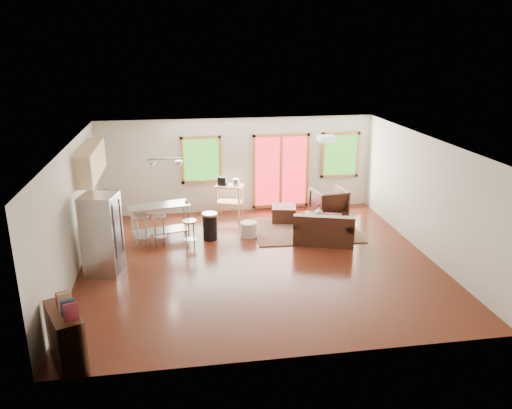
{
  "coord_description": "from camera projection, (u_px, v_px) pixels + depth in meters",
  "views": [
    {
      "loc": [
        -1.59,
        -9.77,
        4.54
      ],
      "look_at": [
        0.0,
        0.3,
        1.2
      ],
      "focal_mm": 35.0,
      "sensor_mm": 36.0,
      "label": 1
    }
  ],
  "objects": [
    {
      "name": "back_wall",
      "position": [
        238.0,
        165.0,
        13.71
      ],
      "size": [
        7.5,
        0.02,
        2.6
      ],
      "primitive_type": "cube",
      "color": "beige",
      "rests_on": "ground"
    },
    {
      "name": "left_wall",
      "position": [
        71.0,
        214.0,
        9.86
      ],
      "size": [
        0.02,
        7.0,
        2.6
      ],
      "primitive_type": "cube",
      "color": "beige",
      "rests_on": "ground"
    },
    {
      "name": "kitchen_cart",
      "position": [
        229.0,
        190.0,
        13.39
      ],
      "size": [
        0.83,
        0.68,
        1.1
      ],
      "rotation": [
        0.0,
        0.0,
        -0.36
      ],
      "color": "tan",
      "rests_on": "floor"
    },
    {
      "name": "french_doors",
      "position": [
        281.0,
        171.0,
        13.9
      ],
      "size": [
        1.6,
        0.05,
        2.1
      ],
      "color": "red",
      "rests_on": "back_wall"
    },
    {
      "name": "front_wall",
      "position": [
        298.0,
        280.0,
        7.12
      ],
      "size": [
        7.5,
        0.02,
        2.6
      ],
      "primitive_type": "cube",
      "color": "beige",
      "rests_on": "ground"
    },
    {
      "name": "bookshelf",
      "position": [
        66.0,
        336.0,
        7.28
      ],
      "size": [
        0.74,
        1.04,
        1.14
      ],
      "rotation": [
        0.0,
        0.0,
        0.42
      ],
      "color": "#3A1F12",
      "rests_on": "floor"
    },
    {
      "name": "floor",
      "position": [
        258.0,
        262.0,
        10.82
      ],
      "size": [
        7.5,
        7.0,
        0.02
      ],
      "primitive_type": "cube",
      "color": "#3A150B",
      "rests_on": "ground"
    },
    {
      "name": "pendant_light",
      "position": [
        166.0,
        163.0,
        11.36
      ],
      "size": [
        0.8,
        0.18,
        0.79
      ],
      "color": "gray",
      "rests_on": "ceiling"
    },
    {
      "name": "rug",
      "position": [
        306.0,
        230.0,
        12.6
      ],
      "size": [
        2.69,
        2.13,
        0.03
      ],
      "primitive_type": "cube",
      "rotation": [
        0.0,
        0.0,
        -0.05
      ],
      "color": "#455635",
      "rests_on": "floor"
    },
    {
      "name": "ottoman",
      "position": [
        284.0,
        214.0,
        13.19
      ],
      "size": [
        0.73,
        0.73,
        0.41
      ],
      "primitive_type": "cube",
      "rotation": [
        0.0,
        0.0,
        -0.19
      ],
      "color": "black",
      "rests_on": "floor"
    },
    {
      "name": "refrigerator",
      "position": [
        102.0,
        235.0,
        10.03
      ],
      "size": [
        0.79,
        0.78,
        1.68
      ],
      "rotation": [
        0.0,
        0.0,
        -0.21
      ],
      "color": "#B7BABC",
      "rests_on": "floor"
    },
    {
      "name": "book",
      "position": [
        327.0,
        211.0,
        12.38
      ],
      "size": [
        0.2,
        0.06,
        0.27
      ],
      "primitive_type": "imported",
      "rotation": [
        0.0,
        0.0,
        0.16
      ],
      "color": "maroon",
      "rests_on": "coffee_table"
    },
    {
      "name": "right_wall",
      "position": [
        427.0,
        196.0,
        10.97
      ],
      "size": [
        0.02,
        7.0,
        2.6
      ],
      "primitive_type": "cube",
      "color": "beige",
      "rests_on": "ground"
    },
    {
      "name": "vase",
      "position": [
        319.0,
        210.0,
        12.49
      ],
      "size": [
        0.22,
        0.23,
        0.32
      ],
      "rotation": [
        0.0,
        0.0,
        0.21
      ],
      "color": "silver",
      "rests_on": "coffee_table"
    },
    {
      "name": "cabinets",
      "position": [
        99.0,
        204.0,
        11.61
      ],
      "size": [
        0.64,
        2.24,
        2.3
      ],
      "color": "tan",
      "rests_on": "floor"
    },
    {
      "name": "window_right",
      "position": [
        340.0,
        155.0,
        14.03
      ],
      "size": [
        1.1,
        0.05,
        1.3
      ],
      "color": "#205916",
      "rests_on": "back_wall"
    },
    {
      "name": "window_left",
      "position": [
        201.0,
        160.0,
        13.45
      ],
      "size": [
        1.1,
        0.05,
        1.3
      ],
      "color": "#205916",
      "rests_on": "back_wall"
    },
    {
      "name": "pouf",
      "position": [
        249.0,
        229.0,
        12.16
      ],
      "size": [
        0.42,
        0.42,
        0.36
      ],
      "primitive_type": "cylinder",
      "rotation": [
        0.0,
        0.0,
        0.02
      ],
      "color": "beige",
      "rests_on": "floor"
    },
    {
      "name": "loveseat",
      "position": [
        324.0,
        231.0,
        11.76
      ],
      "size": [
        1.57,
        1.17,
        0.74
      ],
      "rotation": [
        0.0,
        0.0,
        -0.3
      ],
      "color": "black",
      "rests_on": "floor"
    },
    {
      "name": "trash_can",
      "position": [
        210.0,
        226.0,
        11.93
      ],
      "size": [
        0.38,
        0.38,
        0.66
      ],
      "rotation": [
        0.0,
        0.0,
        0.07
      ],
      "color": "black",
      "rests_on": "floor"
    },
    {
      "name": "bar_stool_c",
      "position": [
        190.0,
        227.0,
        11.39
      ],
      "size": [
        0.33,
        0.33,
        0.67
      ],
      "rotation": [
        0.0,
        0.0,
        0.04
      ],
      "color": "#B7BABC",
      "rests_on": "floor"
    },
    {
      "name": "ceiling",
      "position": [
        258.0,
        142.0,
        10.01
      ],
      "size": [
        7.5,
        7.0,
        0.02
      ],
      "primitive_type": "cube",
      "color": "silver",
      "rests_on": "ground"
    },
    {
      "name": "cup",
      "position": [
        187.0,
        202.0,
        11.53
      ],
      "size": [
        0.14,
        0.13,
        0.11
      ],
      "primitive_type": "imported",
      "rotation": [
        0.0,
        0.0,
        -0.39
      ],
      "color": "silver",
      "rests_on": "island"
    },
    {
      "name": "armchair",
      "position": [
        329.0,
        201.0,
        13.49
      ],
      "size": [
        0.95,
        0.91,
        0.86
      ],
      "primitive_type": "imported",
      "rotation": [
        0.0,
        0.0,
        3.3
      ],
      "color": "black",
      "rests_on": "floor"
    },
    {
      "name": "ceiling_flush",
      "position": [
        326.0,
        139.0,
        10.83
      ],
      "size": [
        0.35,
        0.35,
        0.12
      ],
      "primitive_type": "cube",
      "color": "white",
      "rests_on": "ceiling"
    },
    {
      "name": "coffee_table",
      "position": [
        322.0,
        217.0,
        12.57
      ],
      "size": [
        1.07,
        0.88,
        0.37
      ],
      "rotation": [
        0.0,
        0.0,
        -0.41
      ],
      "color": "#3A1F12",
      "rests_on": "floor"
    },
    {
      "name": "island",
      "position": [
        160.0,
        216.0,
        11.81
      ],
      "size": [
        1.47,
        0.83,
        0.88
      ],
      "rotation": [
        0.0,
        0.0,
        0.21
      ],
      "color": "#B7BABC",
      "rests_on": "floor"
    },
    {
      "name": "bar_stool_b",
      "position": [
        159.0,
        223.0,
        11.51
      ],
      "size": [
        0.39,
        0.39,
        0.73
      ],
      "rotation": [
        0.0,
        0.0,
        0.14
      ],
      "color": "#B7BABC",
      "rests_on": "floor"
    },
    {
      "name": "bar_stool_a",
      "position": [
        142.0,
        223.0,
        11.43
      ],
      "size": [
        0.39,
        0.39,
        0.77
      ],
      "rotation": [
        0.0,
        0.0,
        -0.07
      ],
      "color": "#B7BABC",
      "rests_on": "floor"
    }
  ]
}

